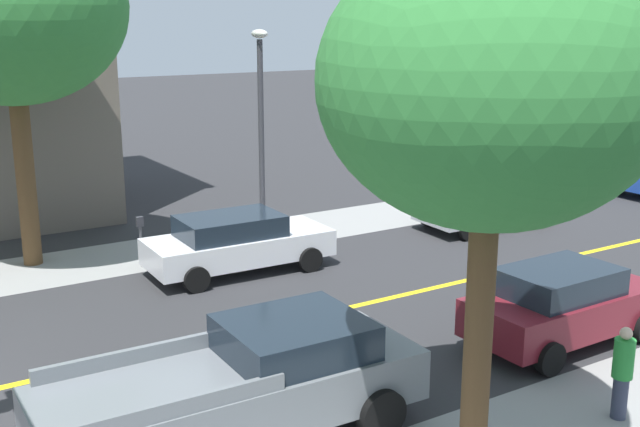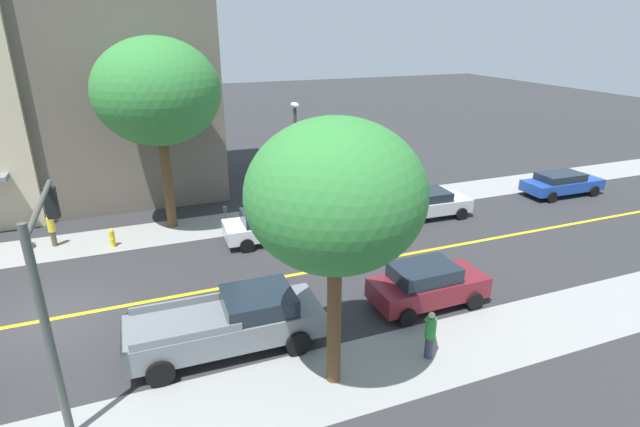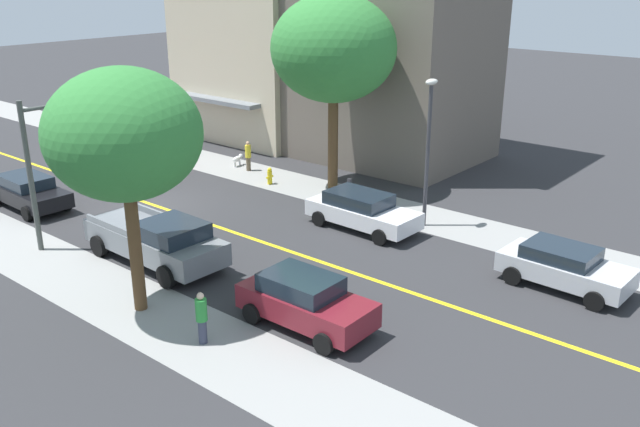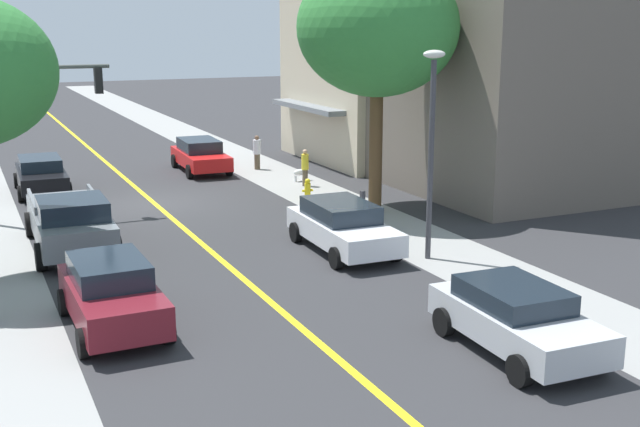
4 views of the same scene
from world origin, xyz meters
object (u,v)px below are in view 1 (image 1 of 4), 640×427
Objects in this scene: white_sedan_left_curb at (237,242)px; pedestrian_green_shirt at (622,371)px; street_tree_left_near at (492,83)px; parking_meter at (140,234)px; street_lamp at (261,113)px; maroon_sedan_right_curb at (563,304)px; grey_pickup_truck at (243,384)px; street_tree_right_corner at (10,7)px; silver_sedan_left_curb at (482,203)px.

pedestrian_green_shirt reaches higher than white_sedan_left_curb.
parking_meter is (-11.72, -0.75, -4.66)m from street_tree_left_near.
street_tree_left_near is 1.58× the size of white_sedan_left_curb.
street_lamp reaches higher than white_sedan_left_curb.
maroon_sedan_right_curb is at bearing 30.39° from parking_meter.
street_lamp is (-0.23, 3.71, 2.88)m from parking_meter.
white_sedan_left_curb is at bearing 48.77° from parking_meter.
maroon_sedan_right_curb is 2.65× the size of pedestrian_green_shirt.
white_sedan_left_curb is 8.30m from maroon_sedan_right_curb.
parking_meter is 0.22× the size of street_lamp.
white_sedan_left_curb is 0.79× the size of grey_pickup_truck.
white_sedan_left_curb is at bearing -42.68° from street_lamp.
pedestrian_green_shirt is (2.67, 5.46, -0.08)m from grey_pickup_truck.
pedestrian_green_shirt reaches higher than parking_meter.
street_tree_left_near is at bearing -45.57° from grey_pickup_truck.
street_tree_right_corner reaches higher than white_sedan_left_curb.
maroon_sedan_right_curb is (-2.48, 4.66, -4.72)m from street_tree_left_near.
silver_sedan_left_curb is at bearing 55.96° from maroon_sedan_right_curb.
street_lamp is at bearing 48.94° from white_sedan_left_curb.
maroon_sedan_right_curb reaches higher than white_sedan_left_curb.
parking_meter is 10.71m from maroon_sedan_right_curb.
silver_sedan_left_curb is at bearing 80.16° from parking_meter.
street_lamp is 3.82× the size of pedestrian_green_shirt.
street_lamp reaches higher than grey_pickup_truck.
white_sedan_left_curb is at bearing 24.92° from pedestrian_green_shirt.
street_tree_right_corner is at bearing -126.84° from parking_meter.
grey_pickup_truck is (7.48, -3.57, 0.12)m from white_sedan_left_curb.
street_tree_left_near is 5.80m from grey_pickup_truck.
silver_sedan_left_curb is 14.05m from grey_pickup_truck.
silver_sedan_left_curb is (-9.93, 9.56, -4.79)m from street_tree_left_near.
parking_meter is at bearing -176.32° from street_tree_left_near.
street_tree_left_near is 5.57× the size of parking_meter.
grey_pickup_truck is at bearing 3.85° from street_tree_right_corner.
street_tree_right_corner reaches higher than silver_sedan_left_curb.
street_tree_right_corner is 2.16× the size of maroon_sedan_right_curb.
maroon_sedan_right_curb is at bearing -63.60° from white_sedan_left_curb.
street_tree_left_near is 1.79× the size of maroon_sedan_right_curb.
white_sedan_left_curb is at bearing 51.11° from street_tree_right_corner.
silver_sedan_left_curb reaches higher than parking_meter.
white_sedan_left_curb reaches higher than parking_meter.
street_lamp is 1.44× the size of maroon_sedan_right_curb.
street_tree_left_near reaches higher than silver_sedan_left_curb.
parking_meter is at bearing 81.17° from grey_pickup_truck.
silver_sedan_left_curb is (3.56, 12.68, -5.84)m from street_tree_right_corner.
silver_sedan_left_curb is 2.68× the size of pedestrian_green_shirt.
street_lamp is 7.53m from silver_sedan_left_curb.
white_sedan_left_curb is (1.93, -1.78, -2.97)m from street_lamp.
street_lamp is 3.96m from white_sedan_left_curb.
street_lamp is at bearing 14.90° from pedestrian_green_shirt.
white_sedan_left_curb is 1.13× the size of maroon_sedan_right_curb.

